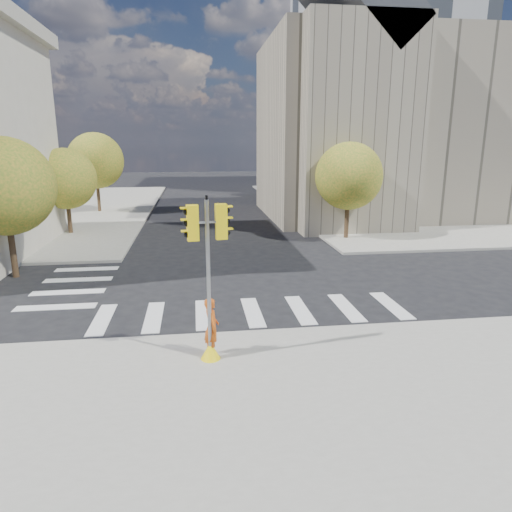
% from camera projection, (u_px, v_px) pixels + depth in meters
% --- Properties ---
extents(ground, '(160.00, 160.00, 0.00)m').
position_uv_depth(ground, '(249.00, 295.00, 18.85)').
color(ground, black).
rests_on(ground, ground).
extents(sidewalk_near, '(30.00, 14.00, 0.15)m').
position_uv_depth(sidewalk_near, '(321.00, 487.00, 8.26)').
color(sidewalk_near, gray).
rests_on(sidewalk_near, ground).
extents(sidewalk_far_right, '(28.00, 40.00, 0.15)m').
position_uv_depth(sidewalk_far_right, '(413.00, 203.00, 46.41)').
color(sidewalk_far_right, gray).
rests_on(sidewalk_far_right, ground).
extents(civic_building, '(26.00, 16.00, 19.39)m').
position_uv_depth(civic_building, '(409.00, 128.00, 37.48)').
color(civic_building, gray).
rests_on(civic_building, ground).
extents(office_tower, '(20.00, 18.00, 30.00)m').
position_uv_depth(office_tower, '(380.00, 71.00, 58.41)').
color(office_tower, '#9EA0A3').
rests_on(office_tower, ground).
extents(tree_lw_near, '(4.40, 4.40, 6.41)m').
position_uv_depth(tree_lw_near, '(4.00, 186.00, 20.31)').
color(tree_lw_near, '#382616').
rests_on(tree_lw_near, ground).
extents(tree_lw_mid, '(4.00, 4.00, 5.77)m').
position_uv_depth(tree_lw_mid, '(65.00, 179.00, 30.02)').
color(tree_lw_mid, '#382616').
rests_on(tree_lw_mid, ground).
extents(tree_lw_far, '(4.80, 4.80, 6.95)m').
position_uv_depth(tree_lw_far, '(96.00, 161.00, 39.45)').
color(tree_lw_far, '#382616').
rests_on(tree_lw_far, ground).
extents(tree_re_near, '(4.20, 4.20, 6.16)m').
position_uv_depth(tree_re_near, '(349.00, 176.00, 28.44)').
color(tree_re_near, '#382616').
rests_on(tree_re_near, ground).
extents(tree_re_mid, '(4.60, 4.60, 6.66)m').
position_uv_depth(tree_re_mid, '(304.00, 163.00, 39.90)').
color(tree_re_mid, '#382616').
rests_on(tree_re_mid, ground).
extents(tree_re_far, '(4.00, 4.00, 5.88)m').
position_uv_depth(tree_re_far, '(279.00, 162.00, 51.56)').
color(tree_re_far, '#382616').
rests_on(tree_re_far, ground).
extents(lamp_near, '(0.35, 0.18, 8.11)m').
position_uv_depth(lamp_near, '(337.00, 164.00, 32.23)').
color(lamp_near, black).
rests_on(lamp_near, sidewalk_far_right).
extents(lamp_far, '(0.35, 0.18, 8.11)m').
position_uv_depth(lamp_far, '(295.00, 158.00, 45.68)').
color(lamp_far, black).
rests_on(lamp_far, sidewalk_far_right).
extents(traffic_signal, '(1.08, 0.56, 4.64)m').
position_uv_depth(traffic_signal, '(209.00, 293.00, 12.49)').
color(traffic_signal, yellow).
rests_on(traffic_signal, sidewalk_near).
extents(photographer, '(0.47, 0.67, 1.74)m').
position_uv_depth(photographer, '(212.00, 327.00, 12.94)').
color(photographer, '#BF4E12').
rests_on(photographer, sidewalk_near).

